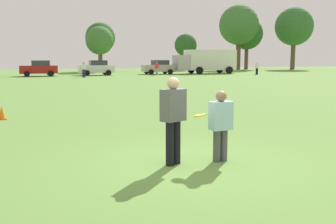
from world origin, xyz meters
name	(u,v)px	position (x,y,z in m)	size (l,w,h in m)	color
ground_plane	(192,163)	(0.00, 0.00, 0.00)	(143.82, 143.82, 0.00)	#608C3D
player_thrower	(173,116)	(-0.40, 0.06, 0.99)	(0.56, 0.46, 1.76)	black
player_defender	(221,122)	(0.61, -0.02, 0.82)	(0.47, 0.31, 1.47)	#4C4C51
frisbee	(200,115)	(0.15, -0.04, 0.99)	(0.27, 0.27, 0.09)	yellow
traffic_cone	(2,113)	(-4.03, 7.53, 0.23)	(0.32, 0.32, 0.48)	#D8590C
parked_car_mid_right	(39,68)	(-2.02, 41.12, 0.92)	(4.24, 2.30, 1.82)	maroon
parked_car_near_right	(97,68)	(4.72, 41.49, 0.92)	(4.24, 2.30, 1.82)	silver
parked_car_far_right	(159,67)	(12.95, 42.23, 0.92)	(4.24, 2.30, 1.82)	#B7AD99
box_truck	(206,61)	(19.54, 41.79, 1.75)	(8.56, 3.15, 3.18)	white
bystander_sideline_watcher	(157,67)	(11.79, 39.36, 0.95)	(0.48, 0.53, 1.68)	gray
bystander_far_jogger	(257,68)	(24.33, 36.71, 0.88)	(0.44, 0.50, 1.57)	black
bystander_field_marshal	(84,69)	(2.52, 36.50, 0.96)	(0.50, 0.33, 1.71)	#1E234C
tree_west_maple	(100,41)	(6.91, 51.90, 4.64)	(4.15, 4.15, 6.74)	brown
tree_center_elm	(100,38)	(7.70, 55.85, 5.24)	(4.69, 4.69, 7.62)	brown
tree_east_birch	(186,45)	(22.12, 55.68, 4.23)	(3.78, 3.78, 6.15)	brown
tree_east_oak	(239,25)	(32.22, 55.66, 7.83)	(7.00, 7.00, 11.38)	brown
tree_far_east_pine	(247,34)	(34.47, 56.68, 6.42)	(5.75, 5.75, 9.34)	brown
tree_far_west_pine	(294,27)	(43.16, 54.76, 7.76)	(6.95, 6.95, 11.29)	brown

